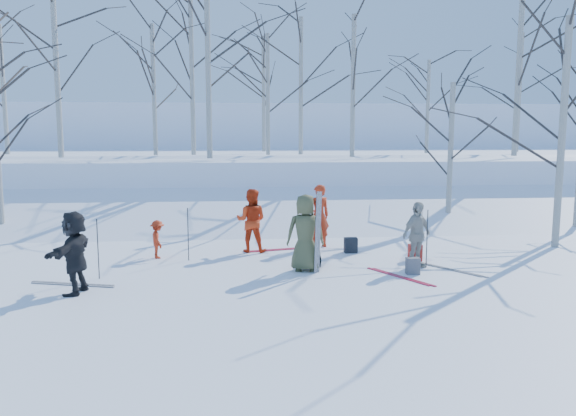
{
  "coord_description": "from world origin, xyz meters",
  "views": [
    {
      "loc": [
        -1.21,
        -12.57,
        3.23
      ],
      "look_at": [
        0.0,
        1.5,
        1.3
      ],
      "focal_mm": 35.0,
      "sensor_mm": 36.0,
      "label": 1
    }
  ],
  "objects": [
    {
      "name": "snow_ramp",
      "position": [
        0.0,
        7.0,
        0.15
      ],
      "size": [
        70.0,
        9.49,
        4.12
      ],
      "primitive_type": "cube",
      "rotation": [
        0.3,
        0.0,
        0.0
      ],
      "color": "white",
      "rests_on": "ground"
    },
    {
      "name": "birch_plateau_c",
      "position": [
        -3.25,
        12.76,
        5.6
      ],
      "size": [
        5.36,
        5.36,
        6.8
      ],
      "primitive_type": null,
      "color": "silver",
      "rests_on": "snow_plateau"
    },
    {
      "name": "ski_pole_b",
      "position": [
        -4.33,
        -0.19,
        0.67
      ],
      "size": [
        0.02,
        0.02,
        1.34
      ],
      "primitive_type": "cylinder",
      "color": "black",
      "rests_on": "ground"
    },
    {
      "name": "snow_plateau",
      "position": [
        0.0,
        17.0,
        1.0
      ],
      "size": [
        70.0,
        18.0,
        2.2
      ],
      "primitive_type": "cube",
      "color": "white",
      "rests_on": "ground"
    },
    {
      "name": "ski_pair_d",
      "position": [
        -4.78,
        -0.63,
        0.01
      ],
      "size": [
        1.16,
        2.0,
        0.02
      ],
      "primitive_type": null,
      "rotation": [
        0.0,
        0.0,
        1.31
      ],
      "color": "silver",
      "rests_on": "ground"
    },
    {
      "name": "birch_plateau_f",
      "position": [
        -2.36,
        9.34,
        6.0
      ],
      "size": [
        5.92,
        5.92,
        7.6
      ],
      "primitive_type": null,
      "color": "silver",
      "rests_on": "snow_plateau"
    },
    {
      "name": "birch_edge_e",
      "position": [
        5.84,
        5.77,
        2.42
      ],
      "size": [
        3.99,
        3.99,
        4.84
      ],
      "primitive_type": null,
      "color": "silver",
      "rests_on": "ground"
    },
    {
      "name": "skier_red_north",
      "position": [
        0.98,
        2.83,
        0.88
      ],
      "size": [
        0.73,
        0.58,
        1.77
      ],
      "primitive_type": "imported",
      "rotation": [
        0.0,
        0.0,
        3.41
      ],
      "color": "red",
      "rests_on": "ground"
    },
    {
      "name": "skier_olive_center",
      "position": [
        0.29,
        0.15,
        0.9
      ],
      "size": [
        0.93,
        0.64,
        1.8
      ],
      "primitive_type": "imported",
      "rotation": [
        0.0,
        0.0,
        3.06
      ],
      "color": "#4A4C2D",
      "rests_on": "ground"
    },
    {
      "name": "upright_ski_right",
      "position": [
        0.57,
        -0.1,
        0.95
      ],
      "size": [
        0.09,
        0.23,
        1.89
      ],
      "primitive_type": "cube",
      "rotation": [
        0.1,
        0.0,
        0.09
      ],
      "color": "silver",
      "rests_on": "ground"
    },
    {
      "name": "skier_cream_east",
      "position": [
        2.97,
        0.25,
        0.79
      ],
      "size": [
        0.99,
        0.84,
        1.59
      ],
      "primitive_type": "imported",
      "rotation": [
        0.0,
        0.0,
        0.59
      ],
      "color": "beige",
      "rests_on": "ground"
    },
    {
      "name": "birch_plateau_e",
      "position": [
        -11.68,
        13.91,
        5.06
      ],
      "size": [
        4.61,
        4.61,
        5.72
      ],
      "primitive_type": null,
      "color": "silver",
      "rests_on": "snow_plateau"
    },
    {
      "name": "far_hill",
      "position": [
        0.0,
        38.0,
        2.0
      ],
      "size": [
        90.0,
        30.0,
        6.0
      ],
      "primitive_type": "cube",
      "color": "white",
      "rests_on": "ground"
    },
    {
      "name": "backpack_grey",
      "position": [
        2.7,
        -0.38,
        0.19
      ],
      "size": [
        0.3,
        0.2,
        0.38
      ],
      "primitive_type": "cube",
      "color": "#525359",
      "rests_on": "ground"
    },
    {
      "name": "ski_pole_d",
      "position": [
        3.22,
        0.23,
        0.67
      ],
      "size": [
        0.02,
        0.02,
        1.34
      ],
      "primitive_type": "cylinder",
      "color": "black",
      "rests_on": "ground"
    },
    {
      "name": "ski_pole_e",
      "position": [
        -2.52,
        1.45,
        0.67
      ],
      "size": [
        0.02,
        0.02,
        1.34
      ],
      "primitive_type": "cylinder",
      "color": "black",
      "rests_on": "ground"
    },
    {
      "name": "dog",
      "position": [
        0.61,
        0.62,
        0.27
      ],
      "size": [
        0.53,
        0.71,
        0.55
      ],
      "primitive_type": "imported",
      "rotation": [
        0.0,
        0.0,
        3.56
      ],
      "color": "black",
      "rests_on": "ground"
    },
    {
      "name": "birch_plateau_a",
      "position": [
        3.35,
        10.06,
        5.01
      ],
      "size": [
        4.54,
        4.54,
        5.62
      ],
      "primitive_type": null,
      "color": "silver",
      "rests_on": "snow_plateau"
    },
    {
      "name": "birch_plateau_j",
      "position": [
        10.44,
        10.48,
        6.23
      ],
      "size": [
        6.24,
        6.24,
        8.06
      ],
      "primitive_type": null,
      "color": "silver",
      "rests_on": "snow_plateau"
    },
    {
      "name": "skier_red_seated",
      "position": [
        -3.33,
        1.78,
        0.49
      ],
      "size": [
        0.54,
        0.71,
        0.98
      ],
      "primitive_type": "imported",
      "rotation": [
        0.0,
        0.0,
        1.87
      ],
      "color": "red",
      "rests_on": "ground"
    },
    {
      "name": "birch_plateau_l",
      "position": [
        -8.3,
        10.54,
        5.74
      ],
      "size": [
        5.55,
        5.55,
        7.07
      ],
      "primitive_type": null,
      "color": "silver",
      "rests_on": "snow_plateau"
    },
    {
      "name": "ski_pole_a",
      "position": [
        0.86,
        2.5,
        0.67
      ],
      "size": [
        0.02,
        0.02,
        1.34
      ],
      "primitive_type": "cylinder",
      "color": "black",
      "rests_on": "ground"
    },
    {
      "name": "birch_plateau_g",
      "position": [
        0.04,
        16.67,
        5.1
      ],
      "size": [
        4.67,
        4.67,
        5.81
      ],
      "primitive_type": null,
      "color": "silver",
      "rests_on": "snow_plateau"
    },
    {
      "name": "upright_ski_left",
      "position": [
        0.52,
        -0.14,
        0.95
      ],
      "size": [
        0.11,
        0.17,
        1.9
      ],
      "primitive_type": "cube",
      "rotation": [
        0.07,
        0.0,
        0.26
      ],
      "color": "silver",
      "rests_on": "ground"
    },
    {
      "name": "ski_pole_f",
      "position": [
        3.34,
        0.59,
        0.67
      ],
      "size": [
        0.02,
        0.02,
        1.34
      ],
      "primitive_type": "cylinder",
      "color": "black",
      "rests_on": "ground"
    },
    {
      "name": "skier_redor_behind",
      "position": [
        -0.92,
        2.35,
        0.85
      ],
      "size": [
        0.94,
        0.8,
        1.71
      ],
      "primitive_type": "imported",
      "rotation": [
        0.0,
        0.0,
        2.94
      ],
      "color": "red",
      "rests_on": "ground"
    },
    {
      "name": "birch_plateau_i",
      "position": [
        -4.86,
        12.42,
        4.98
      ],
      "size": [
        4.49,
        4.49,
        5.56
      ],
      "primitive_type": null,
      "color": "silver",
      "rests_on": "snow_plateau"
    },
    {
      "name": "birch_edge_b",
      "position": [
        7.63,
        2.26,
        3.15
      ],
      "size": [
        5.01,
        5.01,
        6.31
      ],
      "primitive_type": null,
      "color": "silver",
      "rests_on": "ground"
    },
    {
      "name": "ski_pair_b",
      "position": [
        3.68,
        -0.03,
        0.01
      ],
      "size": [
        1.98,
        2.09,
        0.02
      ],
      "primitive_type": null,
      "rotation": [
        0.0,
        0.0,
        0.6
      ],
      "color": "silver",
      "rests_on": "ground"
    },
    {
      "name": "ski_pole_c",
      "position": [
        0.65,
        2.18,
        0.67
      ],
      "size": [
        0.02,
        0.02,
        1.34
      ],
      "primitive_type": "cylinder",
      "color": "black",
      "rests_on": "ground"
    },
    {
      "name": "birch_plateau_b",
      "position": [
        1.53,
        12.68,
        5.2
      ],
      "size": [
        4.8,
        4.8,
        6.0
      ],
      "primitive_type": null,
      "color": "silver",
      "rests_on": "snow_plateau"
    },
    {
      "name": "ski_pair_a",
      "position": [
        -0.05,
        2.54,
        0.01
      ],
      "size": [
        1.05,
        1.99,
        0.02
      ],
      "primitive_type": null,
      "rotation": [
        0.0,
        0.0,
        1.8
      ],
      "color": "#B11932",
      "rests_on": "ground"
    },
    {
      "name": "backpack_dark",
      "position": [
        1.74,
        2.02,
        0.2
      ],
      "size": [
        0.34,
        0.24,
        0.4
      ],
      "primitive_type": "cube",
      "color": "black",
      "rests_on": "ground"
    },
    {
      "name": "backpack_red",
      "position": [
        3.16,
        0.92,
        0.21
      ],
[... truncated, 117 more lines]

